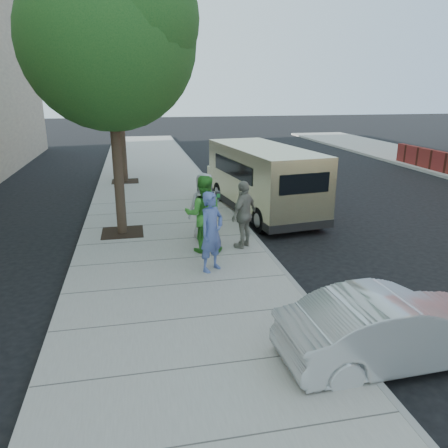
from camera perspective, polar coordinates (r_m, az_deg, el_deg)
The scene contains 12 objects.
ground at distance 11.16m, azimuth -1.34°, elevation -4.88°, with size 120.00×120.00×0.00m, color black.
sidewalk at distance 11.01m, azimuth -6.49°, elevation -4.89°, with size 5.00×60.00×0.15m, color gray.
curb_face at distance 11.46m, azimuth 5.77°, elevation -3.97°, with size 0.12×60.00×0.16m, color gray.
tree_near at distance 12.66m, azimuth -14.66°, elevation 22.82°, with size 4.62×4.60×7.53m.
tree_far at distance 20.19m, azimuth -13.56°, elevation 18.73°, with size 3.92×3.80×6.49m.
parking_meter at distance 11.78m, azimuth -1.22°, elevation 2.41°, with size 0.30×0.13×1.43m.
van at distance 15.29m, azimuth 4.94°, elevation 5.97°, with size 2.84×6.46×2.32m.
sedan at distance 7.54m, azimuth 21.21°, elevation -12.59°, with size 1.27×3.65×1.20m, color #B0B4B8.
person_officer at distance 9.95m, azimuth -1.63°, elevation -1.04°, with size 0.68×0.45×1.87m, color #4D62A5.
person_green_shirt at distance 11.14m, azimuth -2.69°, elevation 1.31°, with size 0.97×0.76×2.00m, color green.
person_gray_shirt at distance 12.12m, azimuth -2.53°, elevation 2.31°, with size 0.91×0.59×1.87m, color #A9A8AB.
person_striped_polo at distance 11.47m, azimuth 2.63°, elevation 1.26°, with size 1.05×0.44×1.80m, color gray.
Camera 1 is at (-1.83, -10.18, 4.20)m, focal length 35.00 mm.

